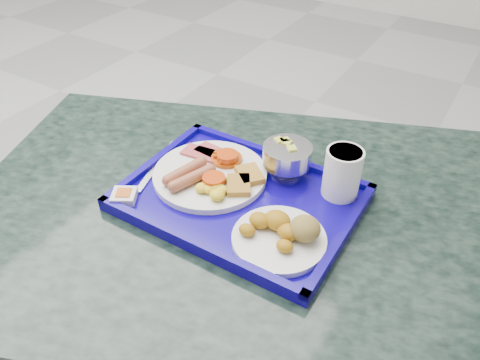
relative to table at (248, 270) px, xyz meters
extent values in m
plane|color=#97989A|center=(-1.20, 0.32, -0.52)|extent=(6.00, 6.00, 0.00)
cylinder|color=slate|center=(0.00, 0.00, -0.17)|extent=(0.10, 0.10, 0.63)
cube|color=black|center=(0.00, 0.00, 0.16)|extent=(1.30, 1.09, 0.04)
cube|color=#0F038B|center=(-0.02, 0.01, 0.19)|extent=(0.43, 0.32, 0.01)
cube|color=#0F038B|center=(-0.02, 0.16, 0.20)|extent=(0.43, 0.02, 0.01)
cube|color=#0F038B|center=(-0.03, -0.15, 0.20)|extent=(0.43, 0.02, 0.01)
cube|color=#0F038B|center=(0.18, 0.01, 0.20)|extent=(0.02, 0.32, 0.01)
cube|color=#0F038B|center=(-0.23, 0.01, 0.20)|extent=(0.02, 0.32, 0.01)
cylinder|color=white|center=(-0.11, 0.03, 0.20)|extent=(0.23, 0.23, 0.01)
cube|color=#C44E55|center=(-0.14, 0.08, 0.21)|extent=(0.08, 0.05, 0.01)
cube|color=#C44E55|center=(-0.16, 0.07, 0.21)|extent=(0.08, 0.05, 0.01)
cylinder|color=#BA4707|center=(-0.10, 0.08, 0.21)|extent=(0.06, 0.06, 0.01)
sphere|color=#BA4707|center=(-0.09, 0.08, 0.22)|extent=(0.01, 0.01, 0.01)
sphere|color=#BA4707|center=(-0.12, 0.08, 0.22)|extent=(0.01, 0.01, 0.01)
sphere|color=#BA4707|center=(-0.09, 0.06, 0.22)|extent=(0.01, 0.01, 0.01)
sphere|color=#BA4707|center=(-0.10, 0.09, 0.22)|extent=(0.01, 0.01, 0.01)
sphere|color=#BA4707|center=(-0.11, 0.06, 0.22)|extent=(0.01, 0.01, 0.01)
sphere|color=#BA4707|center=(-0.13, 0.08, 0.22)|extent=(0.01, 0.01, 0.01)
sphere|color=#BA4707|center=(-0.10, 0.05, 0.22)|extent=(0.01, 0.01, 0.01)
sphere|color=#BA4707|center=(-0.12, 0.06, 0.22)|extent=(0.01, 0.01, 0.01)
sphere|color=#BA4707|center=(-0.12, 0.09, 0.22)|extent=(0.01, 0.01, 0.01)
sphere|color=#BA4707|center=(-0.09, 0.07, 0.22)|extent=(0.01, 0.01, 0.01)
sphere|color=#BA4707|center=(-0.11, 0.07, 0.22)|extent=(0.01, 0.01, 0.01)
cube|color=#B47B2D|center=(-0.03, 0.05, 0.21)|extent=(0.07, 0.07, 0.01)
cube|color=#B47B2D|center=(-0.03, 0.01, 0.21)|extent=(0.07, 0.07, 0.01)
cylinder|color=brown|center=(-0.14, -0.01, 0.22)|extent=(0.04, 0.09, 0.02)
cylinder|color=brown|center=(-0.12, -0.02, 0.22)|extent=(0.05, 0.09, 0.02)
ellipsoid|color=yellow|center=(-0.05, -0.04, 0.22)|extent=(0.03, 0.03, 0.02)
ellipsoid|color=yellow|center=(-0.07, -0.03, 0.21)|extent=(0.02, 0.02, 0.02)
ellipsoid|color=yellow|center=(-0.07, 0.01, 0.21)|extent=(0.02, 0.02, 0.01)
ellipsoid|color=yellow|center=(-0.09, 0.00, 0.21)|extent=(0.02, 0.02, 0.02)
ellipsoid|color=yellow|center=(-0.09, -0.01, 0.21)|extent=(0.03, 0.03, 0.02)
ellipsoid|color=yellow|center=(-0.05, -0.02, 0.21)|extent=(0.02, 0.02, 0.02)
ellipsoid|color=yellow|center=(-0.09, -0.03, 0.21)|extent=(0.03, 0.03, 0.02)
ellipsoid|color=yellow|center=(-0.07, -0.01, 0.22)|extent=(0.03, 0.03, 0.02)
ellipsoid|color=yellow|center=(-0.07, -0.01, 0.21)|extent=(0.02, 0.02, 0.01)
cylinder|color=red|center=(-0.10, 0.07, 0.22)|extent=(0.04, 0.04, 0.01)
cylinder|color=red|center=(-0.08, -0.01, 0.22)|extent=(0.04, 0.04, 0.01)
cylinder|color=white|center=(0.10, -0.06, 0.20)|extent=(0.16, 0.16, 0.01)
ellipsoid|color=#A77213|center=(0.12, -0.09, 0.21)|extent=(0.03, 0.02, 0.02)
ellipsoid|color=#A77213|center=(0.11, -0.06, 0.22)|extent=(0.04, 0.03, 0.03)
ellipsoid|color=#A77213|center=(0.08, -0.04, 0.22)|extent=(0.05, 0.04, 0.03)
ellipsoid|color=#A77213|center=(0.05, -0.06, 0.22)|extent=(0.04, 0.03, 0.03)
ellipsoid|color=#A77213|center=(0.04, -0.09, 0.21)|extent=(0.03, 0.02, 0.02)
ellipsoid|color=olive|center=(0.13, -0.04, 0.23)|extent=(0.05, 0.05, 0.04)
cylinder|color=#A9A9AB|center=(0.02, 0.12, 0.20)|extent=(0.06, 0.06, 0.01)
cylinder|color=#A9A9AB|center=(0.02, 0.12, 0.21)|extent=(0.02, 0.02, 0.02)
cylinder|color=#A9A9AB|center=(0.02, 0.12, 0.24)|extent=(0.10, 0.10, 0.04)
cube|color=#E5E858|center=(0.03, 0.12, 0.25)|extent=(0.02, 0.02, 0.01)
cube|color=#E5E858|center=(0.00, 0.13, 0.25)|extent=(0.02, 0.02, 0.01)
cube|color=#E5E858|center=(-0.01, 0.13, 0.25)|extent=(0.02, 0.02, 0.01)
cube|color=#E5E858|center=(0.01, 0.13, 0.25)|extent=(0.02, 0.02, 0.01)
cylinder|color=white|center=(0.13, 0.11, 0.24)|extent=(0.07, 0.07, 0.10)
cylinder|color=orange|center=(0.13, 0.11, 0.29)|extent=(0.06, 0.06, 0.01)
cube|color=#A9A9AB|center=(-0.22, -0.01, 0.19)|extent=(0.02, 0.12, 0.00)
ellipsoid|color=#A9A9AB|center=(-0.21, 0.07, 0.20)|extent=(0.03, 0.04, 0.01)
cube|color=#A9A9AB|center=(-0.22, 0.00, 0.19)|extent=(0.06, 0.18, 0.00)
cube|color=silver|center=(-0.21, -0.12, 0.20)|extent=(0.06, 0.06, 0.02)
cube|color=#D15717|center=(-0.21, -0.12, 0.21)|extent=(0.04, 0.04, 0.00)
camera|label=1|loc=(0.33, -0.58, 0.77)|focal=35.00mm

